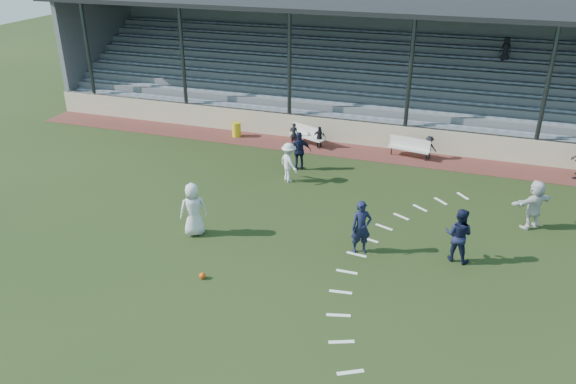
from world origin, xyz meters
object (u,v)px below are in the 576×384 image
object	(u,v)px
bench_left	(307,133)
trash_bin	(236,130)
bench_right	(409,146)
football	(202,276)
player_navy_lead	(361,227)
player_white_lead	(193,209)

from	to	relation	value
bench_left	trash_bin	size ratio (longest dim) A/B	2.67
bench_right	football	world-z (taller)	bench_right
bench_right	trash_bin	xyz separation A→B (m)	(-9.00, 0.02, -0.19)
football	bench_right	bearing A→B (deg)	68.86
bench_left	player_navy_lead	world-z (taller)	player_navy_lead
bench_left	bench_right	bearing A→B (deg)	22.46
player_white_lead	player_navy_lead	world-z (taller)	player_white_lead
trash_bin	bench_right	bearing A→B (deg)	-0.12
bench_left	football	world-z (taller)	bench_left
player_white_lead	trash_bin	bearing A→B (deg)	-110.98
trash_bin	football	size ratio (longest dim) A/B	3.60
trash_bin	player_white_lead	distance (m)	10.33
bench_right	player_navy_lead	distance (m)	9.29
football	player_white_lead	size ratio (longest dim) A/B	0.10
bench_left	player_navy_lead	bearing A→B (deg)	-39.68
bench_left	player_navy_lead	xyz separation A→B (m)	(4.72, -9.37, 0.37)
bench_right	player_white_lead	distance (m)	11.81
football	player_white_lead	xyz separation A→B (m)	(-1.53, 2.50, 0.89)
bench_right	player_navy_lead	world-z (taller)	player_navy_lead
trash_bin	player_navy_lead	world-z (taller)	player_navy_lead
bench_left	football	size ratio (longest dim) A/B	9.60
bench_left	player_white_lead	size ratio (longest dim) A/B	1.01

